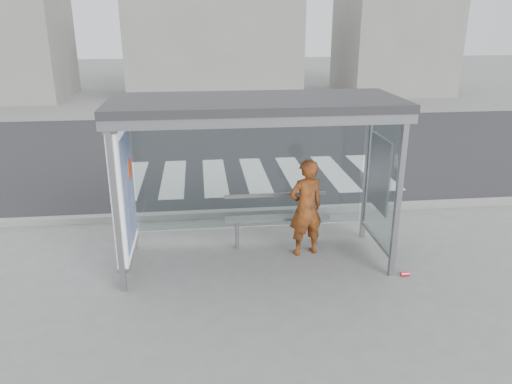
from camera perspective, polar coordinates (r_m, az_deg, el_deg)
ground at (r=8.16m, az=-0.01°, el=-7.84°), size 80.00×80.00×0.00m
road at (r=14.71m, az=-3.14°, el=4.80°), size 30.00×10.00×0.01m
curb at (r=9.90m, az=-1.30°, el=-2.34°), size 30.00×0.18×0.12m
crosswalk at (r=12.35m, az=-0.09°, el=1.91°), size 6.55×3.00×0.00m
bus_shelter at (r=7.48m, az=-2.91°, el=5.84°), size 4.25×1.65×2.62m
building_center at (r=25.24m, az=-4.90°, el=16.71°), size 8.00×5.00×5.00m
building_right at (r=27.04m, az=15.55°, el=18.42°), size 5.00×5.00×7.00m
person at (r=8.11m, az=5.71°, el=-1.81°), size 0.67×0.52×1.62m
bench at (r=8.43m, az=2.41°, el=-2.87°), size 1.76×0.32×0.91m
soda_can at (r=8.03m, az=16.65°, el=-8.96°), size 0.13×0.07×0.07m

